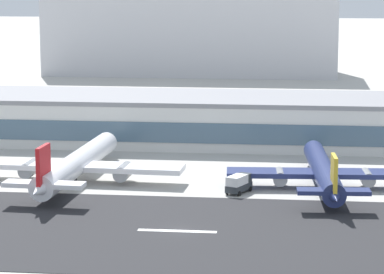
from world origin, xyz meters
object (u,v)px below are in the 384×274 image
terminal_building (218,119)px  airliner_red_tail_gate_0 (75,165)px  airliner_gold_tail_gate_1 (324,173)px  distant_hotel_block (192,29)px  service_box_truck_1 (239,183)px

terminal_building → airliner_red_tail_gate_0: terminal_building is taller
airliner_red_tail_gate_0 → airliner_gold_tail_gate_1: size_ratio=1.10×
distant_hotel_block → service_box_truck_1: bearing=-81.0°
service_box_truck_1 → airliner_gold_tail_gate_1: bearing=-48.2°
terminal_building → distant_hotel_block: (-22.96, 147.27, 12.10)m
distant_hotel_block → airliner_red_tail_gate_0: bearing=-89.9°
airliner_red_tail_gate_0 → terminal_building: bearing=-24.2°
distant_hotel_block → airliner_red_tail_gate_0: distant_hotel_block is taller
airliner_red_tail_gate_0 → service_box_truck_1: size_ratio=7.66×
terminal_building → service_box_truck_1: 50.10m
airliner_gold_tail_gate_1 → distant_hotel_block: bearing=9.5°
terminal_building → service_box_truck_1: size_ratio=29.10×
airliner_gold_tail_gate_1 → service_box_truck_1: 15.75m
distant_hotel_block → airliner_gold_tail_gate_1: 197.74m
distant_hotel_block → airliner_gold_tail_gate_1: (45.99, -191.77, -14.51)m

